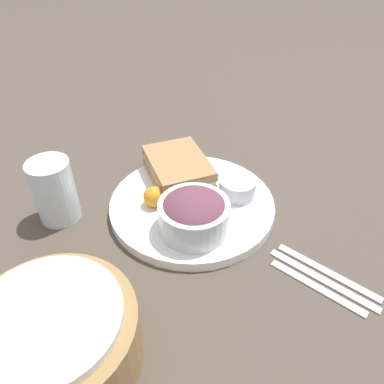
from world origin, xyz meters
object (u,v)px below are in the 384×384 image
(salad_bowl, at_px, (194,213))
(knife, at_px, (322,279))
(bread_basket, at_px, (54,339))
(sandwich, at_px, (178,169))
(spoon, at_px, (317,287))
(plate, at_px, (192,205))
(fork, at_px, (328,271))
(dressing_cup, at_px, (237,187))
(drink_glass, at_px, (54,191))

(salad_bowl, distance_m, knife, 0.21)
(salad_bowl, xyz_separation_m, bread_basket, (-0.08, 0.25, -0.01))
(sandwich, xyz_separation_m, salad_bowl, (-0.13, 0.05, 0.01))
(knife, height_order, spoon, same)
(plate, height_order, spoon, plate)
(fork, bearing_deg, salad_bowl, -160.97)
(sandwich, bearing_deg, knife, -171.42)
(sandwich, height_order, spoon, sandwich)
(plate, bearing_deg, dressing_cup, -112.19)
(sandwich, xyz_separation_m, knife, (-0.31, -0.05, -0.04))
(fork, bearing_deg, knife, -90.00)
(plate, distance_m, sandwich, 0.08)
(drink_glass, height_order, bread_basket, drink_glass)
(bread_basket, bearing_deg, salad_bowl, -72.76)
(bread_basket, relative_size, fork, 1.23)
(dressing_cup, height_order, bread_basket, bread_basket)
(plate, bearing_deg, fork, -160.82)
(dressing_cup, bearing_deg, bread_basket, 106.06)
(plate, bearing_deg, spoon, -169.14)
(sandwich, xyz_separation_m, dressing_cup, (-0.10, -0.06, -0.01))
(salad_bowl, height_order, fork, salad_bowl)
(salad_bowl, distance_m, dressing_cup, 0.12)
(drink_glass, relative_size, spoon, 0.77)
(plate, relative_size, spoon, 2.00)
(salad_bowl, xyz_separation_m, drink_glass, (0.17, 0.16, 0.01))
(plate, distance_m, fork, 0.25)
(salad_bowl, relative_size, bread_basket, 0.57)
(knife, distance_m, spoon, 0.02)
(dressing_cup, relative_size, knife, 0.39)
(plate, relative_size, drink_glass, 2.60)
(drink_glass, relative_size, fork, 0.69)
(dressing_cup, bearing_deg, fork, -178.61)
(sandwich, distance_m, fork, 0.31)
(bread_basket, xyz_separation_m, fork, (-0.10, -0.37, -0.04))
(drink_glass, xyz_separation_m, knife, (-0.35, -0.26, -0.05))
(plate, height_order, fork, plate)
(plate, height_order, bread_basket, bread_basket)
(knife, bearing_deg, plate, 180.00)
(salad_bowl, relative_size, knife, 0.67)
(knife, bearing_deg, spoon, -90.00)
(dressing_cup, distance_m, spoon, 0.22)
(plate, relative_size, dressing_cup, 4.40)
(bread_basket, height_order, knife, bread_basket)
(salad_bowl, bearing_deg, dressing_cup, -76.58)
(plate, bearing_deg, knife, -164.98)
(dressing_cup, relative_size, spoon, 0.45)
(sandwich, distance_m, bread_basket, 0.37)
(salad_bowl, relative_size, spoon, 0.78)
(salad_bowl, distance_m, drink_glass, 0.24)
(sandwich, height_order, salad_bowl, salad_bowl)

